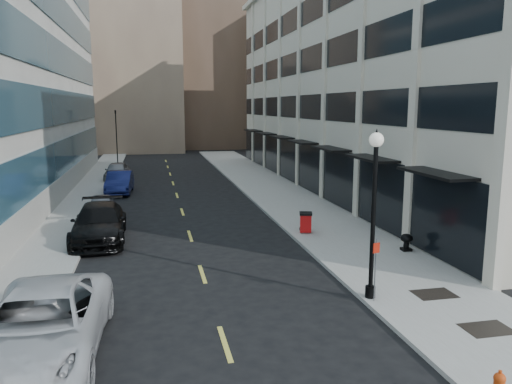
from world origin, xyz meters
name	(u,v)px	position (x,y,z in m)	size (l,w,h in m)	color
ground	(237,382)	(0.00, 0.00, 0.00)	(160.00, 160.00, 0.00)	black
sidewalk_right	(297,206)	(7.50, 20.00, 0.07)	(5.00, 80.00, 0.15)	gray
sidewalk_left	(73,215)	(-6.50, 20.00, 0.07)	(3.00, 80.00, 0.15)	gray
building_right	(386,75)	(16.94, 26.99, 8.99)	(15.30, 46.50, 18.25)	beige
skyline_tan_near	(132,55)	(-4.00, 68.00, 14.00)	(14.00, 18.00, 28.00)	#998164
skyline_brown	(208,40)	(8.00, 72.00, 17.00)	(12.00, 16.00, 34.00)	brown
skyline_tan_far	(72,79)	(-14.00, 78.00, 11.00)	(12.00, 14.00, 22.00)	#998164
skyline_stone	(277,84)	(18.00, 66.00, 10.00)	(10.00, 14.00, 20.00)	beige
grate_mid	(487,329)	(7.60, 1.00, 0.15)	(1.40, 1.00, 0.01)	black
grate_far	(434,294)	(7.60, 3.80, 0.15)	(1.40, 1.00, 0.01)	black
road_centerline	(186,223)	(0.00, 17.00, 0.01)	(0.15, 68.20, 0.01)	#D8CC4C
traffic_signal	(115,114)	(-5.50, 48.00, 5.72)	(0.66, 0.66, 6.98)	black
car_white_van	(41,326)	(-4.80, 2.16, 0.92)	(3.06, 6.64, 1.84)	silver
car_black_pickup	(99,223)	(-4.43, 14.00, 0.89)	(2.50, 6.15, 1.78)	black
car_silver_sedan	(101,206)	(-4.80, 19.41, 0.68)	(1.60, 3.97, 1.35)	gray
car_blue_sedan	(120,182)	(-4.20, 27.90, 0.84)	(1.77, 5.07, 1.67)	navy
car_grey_sedan	(117,171)	(-4.80, 35.00, 0.81)	(1.92, 4.77, 1.63)	gray
trash_bin	(306,222)	(5.84, 12.93, 0.71)	(0.80, 0.80, 1.05)	#BD0C0D
lamppost	(374,200)	(5.30, 4.00, 3.51)	(0.48, 0.48, 5.72)	black
sign_post	(376,260)	(5.30, 3.69, 1.55)	(0.25, 0.09, 2.14)	slate
urn_planter	(407,240)	(9.28, 8.83, 0.62)	(0.56, 0.56, 0.77)	black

